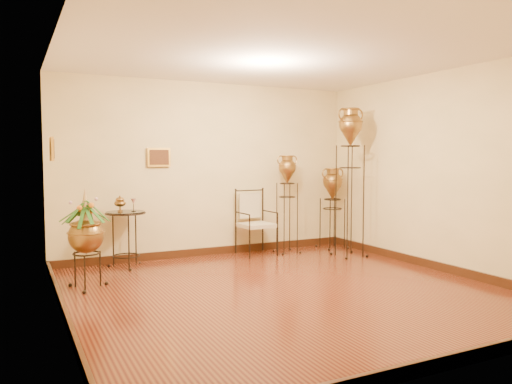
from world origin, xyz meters
name	(u,v)px	position (x,y,z in m)	size (l,w,h in m)	color
ground	(285,291)	(0.00, 0.00, 0.00)	(5.00, 5.00, 0.00)	brown
room_shell	(285,146)	(-0.01, 0.01, 1.73)	(5.02, 5.02, 2.81)	beige
amphora_tall	(350,180)	(1.97, 1.38, 1.23)	(0.52, 0.52, 2.41)	black
amphora_mid	(287,203)	(1.21, 2.08, 0.84)	(0.49, 0.49, 1.66)	black
amphora_short	(332,208)	(2.14, 2.10, 0.72)	(0.57, 0.57, 1.44)	black
planter_urn	(86,231)	(-2.12, 1.17, 0.70)	(0.77, 0.77, 1.25)	black
armchair	(256,222)	(0.68, 2.15, 0.53)	(0.63, 0.59, 1.07)	black
side_table	(126,238)	(-1.44, 2.15, 0.43)	(0.70, 0.70, 1.03)	black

